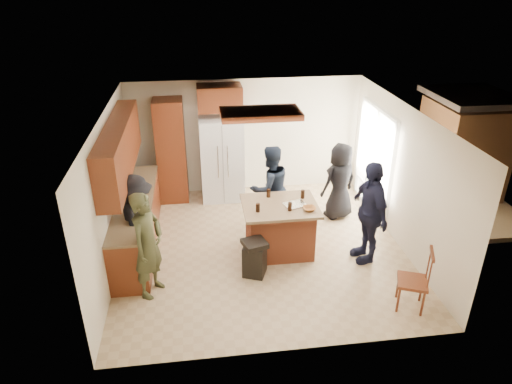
{
  "coord_description": "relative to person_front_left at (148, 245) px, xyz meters",
  "views": [
    {
      "loc": [
        -1.02,
        -6.9,
        4.57
      ],
      "look_at": [
        -0.11,
        -0.05,
        1.15
      ],
      "focal_mm": 32.0,
      "sensor_mm": 36.0,
      "label": 1
    }
  ],
  "objects": [
    {
      "name": "room_shell",
      "position": [
        6.23,
        2.66,
        0.01
      ],
      "size": [
        8.0,
        5.2,
        5.0
      ],
      "color": "tan",
      "rests_on": "ground"
    },
    {
      "name": "trash_bin",
      "position": [
        1.63,
        0.24,
        -0.54
      ],
      "size": [
        0.45,
        0.45,
        0.63
      ],
      "color": "black",
      "rests_on": "ground"
    },
    {
      "name": "person_behind_right",
      "position": [
        3.55,
        1.96,
        -0.08
      ],
      "size": [
        0.89,
        0.75,
        1.56
      ],
      "primitive_type": "imported",
      "rotation": [
        0.0,
        0.0,
        3.54
      ],
      "color": "black",
      "rests_on": "ground"
    },
    {
      "name": "refrigerator",
      "position": [
        1.31,
        3.13,
        0.04
      ],
      "size": [
        0.9,
        0.76,
        1.8
      ],
      "color": "white",
      "rests_on": "ground"
    },
    {
      "name": "person_behind_left",
      "position": [
        2.12,
        1.72,
        -0.02
      ],
      "size": [
        0.94,
        0.75,
        1.67
      ],
      "primitive_type": "imported",
      "rotation": [
        0.0,
        0.0,
        3.5
      ],
      "color": "#1A2334",
      "rests_on": "ground"
    },
    {
      "name": "spindle_chair",
      "position": [
        3.83,
        -0.87,
        -0.4
      ],
      "size": [
        0.55,
        0.55,
        0.99
      ],
      "color": "maroon",
      "rests_on": "ground"
    },
    {
      "name": "person_front_left",
      "position": [
        0.0,
        0.0,
        0.0
      ],
      "size": [
        0.7,
        0.77,
        1.71
      ],
      "primitive_type": "imported",
      "rotation": [
        0.0,
        0.0,
        1.09
      ],
      "color": "#3E4125",
      "rests_on": "ground"
    },
    {
      "name": "left_cabinetry",
      "position": [
        -0.38,
        1.41,
        0.1
      ],
      "size": [
        0.64,
        3.0,
        2.3
      ],
      "color": "maroon",
      "rests_on": "ground"
    },
    {
      "name": "back_wall_units",
      "position": [
        0.53,
        3.21,
        0.52
      ],
      "size": [
        1.8,
        0.6,
        2.45
      ],
      "color": "maroon",
      "rests_on": "ground"
    },
    {
      "name": "island_items",
      "position": [
        2.37,
        0.78,
        0.11
      ],
      "size": [
        1.01,
        0.71,
        0.15
      ],
      "color": "silver",
      "rests_on": "kitchen_island"
    },
    {
      "name": "person_counter",
      "position": [
        -0.24,
        0.81,
        -0.04
      ],
      "size": [
        0.71,
        1.13,
        1.63
      ],
      "primitive_type": "imported",
      "rotation": [
        0.0,
        0.0,
        1.8
      ],
      "color": "black",
      "rests_on": "ground"
    },
    {
      "name": "person_side_right",
      "position": [
        3.59,
        0.46,
        0.05
      ],
      "size": [
        0.65,
        1.11,
        1.81
      ],
      "primitive_type": "imported",
      "rotation": [
        0.0,
        0.0,
        -1.47
      ],
      "color": "#191A32",
      "rests_on": "ground"
    },
    {
      "name": "kitchen_island",
      "position": [
        2.15,
        0.86,
        -0.38
      ],
      "size": [
        1.28,
        1.03,
        0.93
      ],
      "color": "#AC4B2C",
      "rests_on": "ground"
    }
  ]
}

